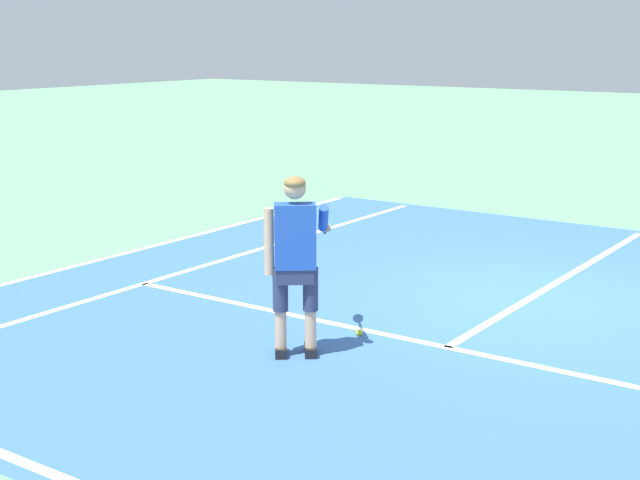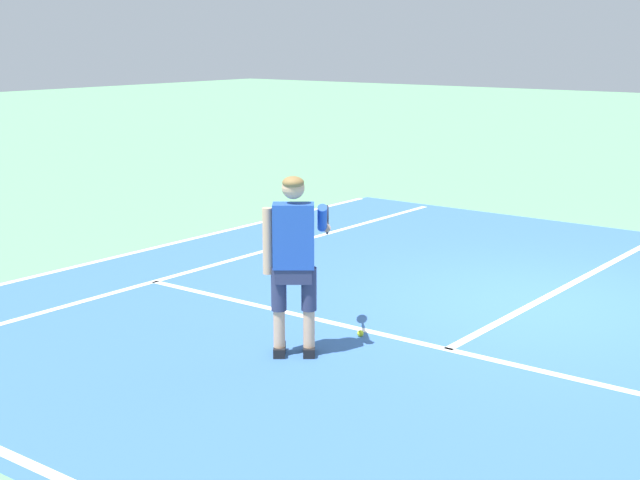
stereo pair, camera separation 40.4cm
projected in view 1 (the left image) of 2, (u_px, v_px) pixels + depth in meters
ground_plane at (528, 300)px, 10.53m from camera, size 80.00×80.00×0.00m
court_inner_surface at (500, 316)px, 9.90m from camera, size 10.98×10.72×0.00m
line_service at (447, 347)px, 8.90m from camera, size 8.23×0.10×0.01m
line_centre_service at (565, 278)px, 11.47m from camera, size 0.10×6.40×0.01m
line_singles_left at (211, 263)px, 12.19m from camera, size 0.10×10.32×0.01m
line_doubles_left at (138, 250)px, 12.95m from camera, size 0.10×10.32×0.01m
tennis_player at (296, 253)px, 8.48m from camera, size 0.64×1.20×1.71m
tennis_ball_near_feet at (359, 333)px, 9.25m from camera, size 0.07×0.07×0.07m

